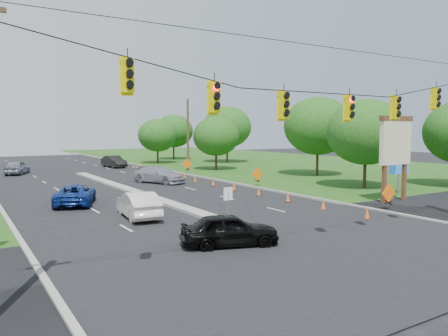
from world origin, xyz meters
TOP-DOWN VIEW (x-y plane):
  - ground at (0.00, 0.00)m, footprint 160.00×160.00m
  - grass_right at (30.00, 20.00)m, footprint 40.00×160.00m
  - cross_street at (0.00, 0.00)m, footprint 160.00×14.00m
  - curb_right at (10.10, 30.00)m, footprint 0.25×110.00m
  - median at (0.00, 21.00)m, footprint 1.00×34.00m
  - median_sign at (0.00, 6.00)m, footprint 0.55×0.06m
  - signal_span at (-0.05, -1.00)m, footprint 25.60×0.32m
  - utility_pole_far_right at (12.50, 35.00)m, footprint 0.28×0.28m
  - pylon_sign at (14.31, 6.20)m, footprint 5.90×2.30m
  - cone_0 at (7.61, 3.00)m, footprint 0.32×0.32m
  - cone_1 at (7.61, 6.50)m, footprint 0.32×0.32m
  - cone_2 at (7.61, 10.00)m, footprint 0.32×0.32m
  - cone_3 at (7.61, 13.50)m, footprint 0.32×0.32m
  - cone_4 at (7.61, 17.00)m, footprint 0.32×0.32m
  - cone_5 at (7.61, 20.50)m, footprint 0.32×0.32m
  - cone_6 at (7.61, 24.00)m, footprint 0.32×0.32m
  - cone_7 at (8.21, 27.50)m, footprint 0.32×0.32m
  - cone_8 at (8.21, 31.00)m, footprint 0.32×0.32m
  - cone_9 at (8.21, 34.50)m, footprint 0.32×0.32m
  - cone_10 at (8.21, 38.00)m, footprint 0.32×0.32m
  - cone_11 at (8.21, 41.50)m, footprint 0.32×0.32m
  - work_sign_0 at (10.80, 4.00)m, footprint 1.27×0.58m
  - work_sign_1 at (10.80, 18.00)m, footprint 1.27×0.58m
  - work_sign_2 at (10.80, 32.00)m, footprint 1.27×0.58m
  - tree_7 at (18.00, 12.00)m, footprint 6.72×6.72m
  - tree_8 at (22.00, 22.00)m, footprint 7.56×7.56m
  - tree_9 at (16.00, 34.00)m, footprint 5.88×5.88m
  - tree_10 at (24.00, 44.00)m, footprint 7.56×7.56m
  - tree_11 at (20.00, 55.00)m, footprint 6.72×6.72m
  - tree_12 at (14.00, 48.00)m, footprint 5.88×5.88m
  - black_sedan at (-2.31, 2.24)m, footprint 4.67×3.02m
  - white_sedan at (-3.43, 10.42)m, footprint 2.16×4.86m
  - blue_pickup at (-5.49, 17.00)m, footprint 4.05×5.66m
  - silver_car_far at (4.44, 25.44)m, footprint 4.33×6.02m
  - silver_car_oncoming at (-6.27, 41.77)m, footprint 3.58×5.03m
  - dark_car_receding at (6.20, 45.03)m, footprint 2.35×5.10m

SIDE VIEW (x-z plane):
  - ground at x=0.00m, z-range 0.00..0.00m
  - grass_right at x=30.00m, z-range -0.03..0.03m
  - cross_street at x=0.00m, z-range -0.01..0.01m
  - curb_right at x=10.10m, z-range -0.08..0.08m
  - median at x=0.00m, z-range -0.09..0.09m
  - cone_0 at x=7.61m, z-range 0.00..0.70m
  - cone_1 at x=7.61m, z-range 0.00..0.70m
  - cone_2 at x=7.61m, z-range 0.00..0.70m
  - cone_3 at x=7.61m, z-range 0.00..0.70m
  - cone_4 at x=7.61m, z-range 0.00..0.70m
  - cone_5 at x=7.61m, z-range 0.00..0.70m
  - cone_6 at x=7.61m, z-range 0.00..0.70m
  - cone_7 at x=8.21m, z-range 0.00..0.70m
  - cone_8 at x=8.21m, z-range 0.00..0.70m
  - cone_9 at x=8.21m, z-range 0.00..0.70m
  - cone_10 at x=8.21m, z-range 0.00..0.70m
  - cone_11 at x=8.21m, z-range 0.00..0.70m
  - blue_pickup at x=-5.49m, z-range 0.00..1.43m
  - black_sedan at x=-2.31m, z-range 0.00..1.48m
  - white_sedan at x=-3.43m, z-range 0.00..1.55m
  - silver_car_oncoming at x=-6.27m, z-range 0.00..1.59m
  - silver_car_far at x=4.44m, z-range 0.00..1.62m
  - dark_car_receding at x=6.20m, z-range 0.00..1.62m
  - work_sign_0 at x=10.80m, z-range 0.41..1.78m
  - work_sign_1 at x=10.80m, z-range 0.41..1.78m
  - work_sign_2 at x=10.80m, z-range 0.41..1.78m
  - median_sign at x=0.00m, z-range 0.44..2.49m
  - pylon_sign at x=14.31m, z-range 0.94..7.06m
  - tree_9 at x=16.00m, z-range 0.91..7.77m
  - tree_12 at x=14.00m, z-range 0.91..7.77m
  - utility_pole_far_right at x=12.50m, z-range 0.00..9.00m
  - tree_7 at x=18.00m, z-range 1.04..8.88m
  - tree_11 at x=20.00m, z-range 1.04..8.88m
  - signal_span at x=-0.05m, z-range 0.47..9.47m
  - tree_8 at x=22.00m, z-range 1.17..9.99m
  - tree_10 at x=24.00m, z-range 1.17..9.99m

